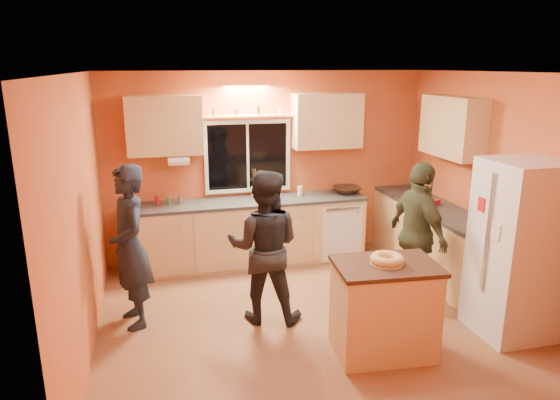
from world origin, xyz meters
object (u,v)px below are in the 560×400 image
object	(u,v)px
island	(384,308)
person_left	(130,247)
refrigerator	(518,249)
person_center	(264,247)
person_right	(418,235)

from	to	relation	value
island	person_left	xyz separation A→B (m)	(-2.30, 1.18, 0.40)
refrigerator	island	world-z (taller)	refrigerator
person_left	refrigerator	bearing A→B (deg)	57.62
refrigerator	person_center	distance (m)	2.55
person_left	person_right	world-z (taller)	person_left
refrigerator	person_right	distance (m)	1.04
island	person_left	distance (m)	2.62
island	person_center	bearing A→B (deg)	140.33
refrigerator	island	size ratio (longest dim) A/B	1.81
person_right	refrigerator	bearing A→B (deg)	-147.65
refrigerator	person_right	xyz separation A→B (m)	(-0.63, 0.83, -0.07)
person_left	person_center	distance (m)	1.39
person_center	person_right	xyz separation A→B (m)	(1.75, -0.07, 0.01)
refrigerator	person_center	xyz separation A→B (m)	(-2.38, 0.90, -0.08)
person_center	person_right	size ratio (longest dim) A/B	0.99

